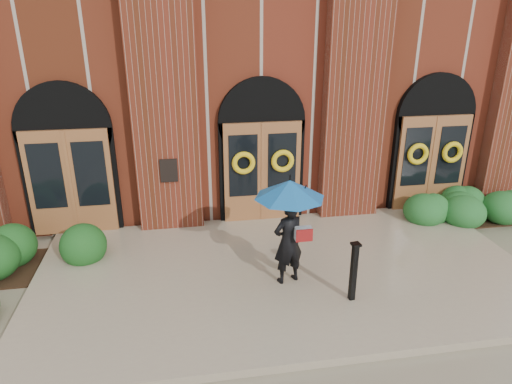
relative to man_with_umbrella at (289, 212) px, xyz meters
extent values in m
plane|color=gray|center=(0.04, 0.24, -1.62)|extent=(90.00, 90.00, 0.00)
cube|color=gray|center=(0.04, 0.39, -1.54)|extent=(10.00, 5.30, 0.15)
cube|color=maroon|center=(0.04, 9.14, 1.88)|extent=(16.00, 12.00, 7.00)
cube|color=black|center=(-2.21, 2.71, 0.03)|extent=(0.40, 0.05, 0.55)
cube|color=maroon|center=(-2.21, 2.97, 1.88)|extent=(1.50, 0.45, 7.00)
cube|color=maroon|center=(2.29, 2.97, 1.88)|extent=(1.50, 0.45, 7.00)
cube|color=brown|center=(-4.46, 2.95, -0.22)|extent=(1.90, 0.10, 2.50)
cylinder|color=black|center=(-4.46, 3.09, 1.03)|extent=(2.10, 0.22, 2.10)
cube|color=brown|center=(0.04, 2.95, -0.22)|extent=(1.90, 0.10, 2.50)
cylinder|color=black|center=(0.04, 3.09, 1.03)|extent=(2.10, 0.22, 2.10)
cube|color=brown|center=(4.54, 2.95, -0.22)|extent=(1.90, 0.10, 2.50)
cylinder|color=black|center=(4.54, 3.09, 1.03)|extent=(2.10, 0.22, 2.10)
torus|color=yellow|center=(-0.44, 2.83, 0.08)|extent=(0.57, 0.13, 0.57)
torus|color=yellow|center=(0.52, 2.83, 0.08)|extent=(0.57, 0.13, 0.57)
torus|color=yellow|center=(4.06, 2.83, 0.08)|extent=(0.57, 0.13, 0.57)
torus|color=yellow|center=(5.02, 2.83, 0.08)|extent=(0.57, 0.13, 0.57)
imported|color=black|center=(0.00, 0.00, -0.62)|extent=(0.71, 0.57, 1.70)
cone|color=#135798|center=(0.00, 0.00, 0.46)|extent=(1.64, 1.64, 0.34)
cylinder|color=black|center=(0.05, -0.05, 0.01)|extent=(0.02, 0.02, 0.57)
cube|color=#B4B7B9|center=(0.25, -0.13, -0.39)|extent=(0.35, 0.24, 0.25)
cube|color=maroon|center=(0.25, -0.22, -0.39)|extent=(0.31, 0.12, 0.25)
cube|color=black|center=(1.01, -0.81, -0.91)|extent=(0.11, 0.11, 1.10)
cube|color=black|center=(1.01, -0.81, -0.34)|extent=(0.17, 0.17, 0.04)
ellipsoid|color=#194A18|center=(-5.69, 1.61, -1.18)|extent=(3.38, 1.35, 0.87)
ellipsoid|color=#1E5723|center=(5.24, 2.44, -1.23)|extent=(3.02, 1.21, 0.78)
camera|label=1|loc=(-1.90, -7.50, 3.42)|focal=32.00mm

